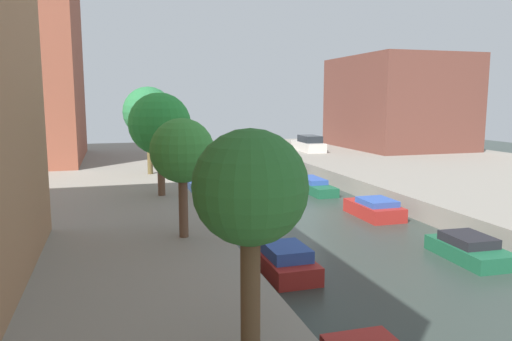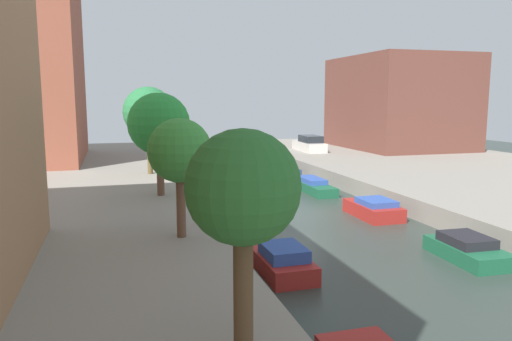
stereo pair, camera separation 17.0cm
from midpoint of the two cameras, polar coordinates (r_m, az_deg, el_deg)
ground_plane at (r=24.91m, az=4.31°, el=-4.91°), size 84.00×84.00×0.00m
low_block_right at (r=49.59m, az=16.15°, el=7.65°), size 10.00×12.52×8.74m
street_tree_0 at (r=8.37m, az=-1.26°, el=-2.44°), size 2.03×2.03×4.23m
street_tree_1 at (r=16.57m, az=-8.94°, el=2.20°), size 2.19×2.19×4.09m
street_tree_2 at (r=24.13m, az=-11.41°, el=5.32°), size 3.03×3.03×5.04m
street_tree_3 at (r=31.32m, az=-12.65°, el=6.66°), size 3.16×3.16×5.49m
parked_car at (r=44.88m, az=6.09°, el=3.07°), size 1.94×4.84×1.44m
moored_boat_left_2 at (r=16.28m, az=3.11°, el=-10.61°), size 1.52×3.03×1.00m
moored_boat_left_3 at (r=23.63m, az=-3.44°, el=-4.74°), size 1.67×3.18×0.87m
moored_boat_left_4 at (r=30.16m, az=-6.55°, el=-1.76°), size 1.68×3.72×1.02m
moored_boat_left_5 at (r=37.01m, az=-8.25°, el=-0.13°), size 1.76×4.62×0.59m
moored_boat_right_1 at (r=19.24m, az=23.48°, el=-8.46°), size 1.72×3.23×0.88m
moored_boat_right_2 at (r=24.49m, az=13.51°, el=-4.38°), size 1.72×3.26×0.94m
moored_boat_right_3 at (r=30.46m, az=6.57°, el=-1.81°), size 1.34×4.52×0.84m
moored_boat_right_4 at (r=36.78m, az=2.96°, el=-0.08°), size 1.77×3.75×0.63m
moored_boat_right_5 at (r=43.03m, az=-0.14°, el=1.16°), size 1.62×4.49×0.72m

